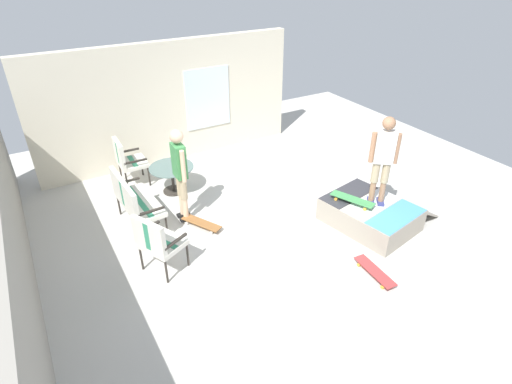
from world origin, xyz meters
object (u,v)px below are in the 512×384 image
object	(u,v)px
patio_chair_near_house	(126,158)
patio_chair_by_wall	(156,240)
skateboard_by_bench	(201,223)
skateboard_spare	(375,271)
skateboard_on_ramp	(352,199)
patio_table	(172,174)
person_skater	(383,155)
patio_bench	(132,198)
skate_ramp	(371,214)
person_watching	(180,169)

from	to	relation	value
patio_chair_near_house	patio_chair_by_wall	distance (m)	3.02
patio_chair_near_house	skateboard_by_bench	size ratio (longest dim) A/B	1.27
skateboard_spare	skateboard_on_ramp	distance (m)	1.47
skateboard_spare	skateboard_on_ramp	xyz separation A→B (m)	(1.26, -0.60, 0.44)
patio_chair_near_house	patio_table	bearing A→B (deg)	-137.94
person_skater	skateboard_spare	world-z (taller)	person_skater
patio_bench	patio_table	bearing A→B (deg)	-49.90
patio_bench	patio_table	xyz separation A→B (m)	(0.87, -1.04, -0.21)
skate_ramp	patio_chair_by_wall	distance (m)	3.84
patio_bench	skateboard_on_ramp	size ratio (longest dim) A/B	1.57
patio_chair_by_wall	skateboard_by_bench	xyz separation A→B (m)	(0.77, -1.04, -0.53)
skateboard_by_bench	person_skater	bearing A→B (deg)	-118.13
patio_bench	person_skater	distance (m)	4.38
skateboard_by_bench	skateboard_spare	world-z (taller)	same
skate_ramp	skateboard_by_bench	distance (m)	3.09
person_skater	skateboard_spare	xyz separation A→B (m)	(-1.07, 0.99, -1.30)
patio_chair_by_wall	patio_table	world-z (taller)	patio_chair_by_wall
skate_ramp	skateboard_spare	xyz separation A→B (m)	(-1.08, 0.93, -0.14)
person_watching	skateboard_by_bench	xyz separation A→B (m)	(-0.43, -0.15, -0.96)
patio_bench	skateboard_spare	size ratio (longest dim) A/B	1.57
patio_table	person_skater	bearing A→B (deg)	-137.05
person_skater	patio_chair_near_house	bearing A→B (deg)	42.77
patio_chair_by_wall	skateboard_by_bench	bearing A→B (deg)	-53.67
patio_chair_near_house	patio_table	size ratio (longest dim) A/B	1.13
skate_ramp	patio_chair_near_house	size ratio (longest dim) A/B	1.97
skate_ramp	skateboard_on_ramp	xyz separation A→B (m)	(0.18, 0.33, 0.31)
patio_bench	patio_chair_by_wall	bearing A→B (deg)	178.71
skateboard_by_bench	skateboard_on_ramp	size ratio (longest dim) A/B	0.98
skateboard_by_bench	skateboard_on_ramp	world-z (taller)	skateboard_on_ramp
patio_table	skateboard_by_bench	size ratio (longest dim) A/B	1.12
skateboard_spare	patio_chair_by_wall	bearing A→B (deg)	57.76
skate_ramp	patio_bench	world-z (taller)	patio_bench
person_watching	person_skater	bearing A→B (deg)	-123.21
skate_ramp	patio_chair_by_wall	xyz separation A→B (m)	(0.71, 3.76, 0.39)
patio_chair_near_house	patio_bench	bearing A→B (deg)	168.06
patio_table	skateboard_on_ramp	distance (m)	3.63
skate_ramp	skateboard_spare	distance (m)	1.43
skateboard_by_bench	patio_bench	bearing A→B (deg)	59.57
skateboard_by_bench	skateboard_spare	xyz separation A→B (m)	(-2.55, -1.79, 0.00)
patio_table	skateboard_spare	size ratio (longest dim) A/B	1.11
patio_bench	skateboard_by_bench	size ratio (longest dim) A/B	1.59
person_skater	patio_table	bearing A→B (deg)	42.95
patio_bench	patio_chair_near_house	world-z (taller)	same
skate_ramp	patio_chair_by_wall	size ratio (longest dim) A/B	1.97
skate_ramp	patio_table	size ratio (longest dim) A/B	2.24
patio_bench	patio_chair_near_house	size ratio (longest dim) A/B	1.25
skateboard_on_ramp	patio_bench	bearing A→B (deg)	61.03
skateboard_on_ramp	person_skater	bearing A→B (deg)	-116.80
patio_table	skateboard_by_bench	distance (m)	1.50
person_skater	skateboard_by_bench	distance (m)	3.40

